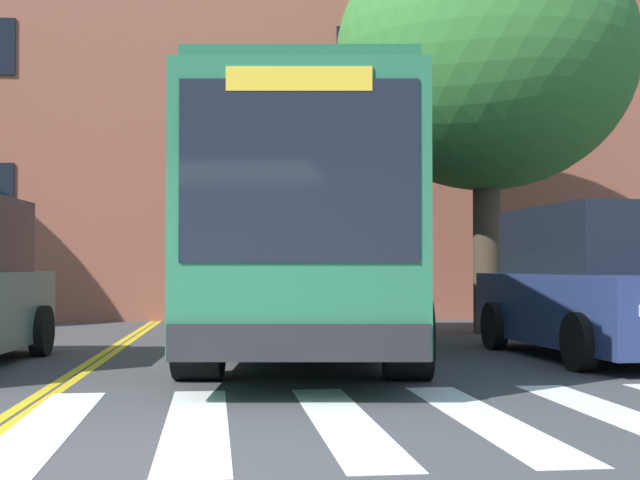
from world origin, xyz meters
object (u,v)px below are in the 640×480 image
object	(u,v)px
car_navy_far_lane	(594,286)
traffic_light_overhead	(215,170)
street_tree_curbside_large	(486,57)
city_bus	(307,228)

from	to	relation	value
car_navy_far_lane	traffic_light_overhead	xyz separation A→B (m)	(-5.64, 3.45, 2.04)
car_navy_far_lane	street_tree_curbside_large	xyz separation A→B (m)	(-0.19, 4.97, 4.58)
city_bus	car_navy_far_lane	bearing A→B (deg)	-14.77
traffic_light_overhead	street_tree_curbside_large	world-z (taller)	street_tree_curbside_large
city_bus	car_navy_far_lane	world-z (taller)	city_bus
traffic_light_overhead	street_tree_curbside_large	size ratio (longest dim) A/B	0.56
city_bus	car_navy_far_lane	distance (m)	4.38
city_bus	street_tree_curbside_large	world-z (taller)	street_tree_curbside_large
city_bus	traffic_light_overhead	world-z (taller)	traffic_light_overhead
car_navy_far_lane	traffic_light_overhead	distance (m)	6.92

